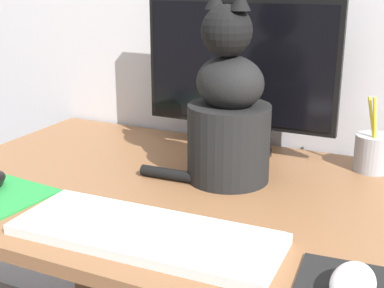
# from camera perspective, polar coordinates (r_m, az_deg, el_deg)

# --- Properties ---
(desk) EXTENTS (1.17, 0.72, 0.70)m
(desk) POSITION_cam_1_polar(r_m,az_deg,el_deg) (1.16, 0.05, -9.37)
(desk) COLOR brown
(desk) RESTS_ON ground_plane
(monitor) EXTENTS (0.48, 0.17, 0.38)m
(monitor) POSITION_cam_1_polar(r_m,az_deg,el_deg) (1.29, 4.99, 7.57)
(monitor) COLOR black
(monitor) RESTS_ON desk
(keyboard) EXTENTS (0.47, 0.18, 0.02)m
(keyboard) POSITION_cam_1_polar(r_m,az_deg,el_deg) (0.92, -4.96, -9.41)
(keyboard) COLOR silver
(keyboard) RESTS_ON desk
(computer_mouse_right) EXTENTS (0.06, 0.11, 0.04)m
(computer_mouse_right) POSITION_cam_1_polar(r_m,az_deg,el_deg) (0.79, 16.79, -14.07)
(computer_mouse_right) COLOR white
(computer_mouse_right) RESTS_ON mousepad_right
(cat) EXTENTS (0.29, 0.22, 0.40)m
(cat) POSITION_cam_1_polar(r_m,az_deg,el_deg) (1.12, 3.87, 3.33)
(cat) COLOR black
(cat) RESTS_ON desk
(pen_cup) EXTENTS (0.08, 0.08, 0.17)m
(pen_cup) POSITION_cam_1_polar(r_m,az_deg,el_deg) (1.27, 18.71, -0.85)
(pen_cup) COLOR #99999E
(pen_cup) RESTS_ON desk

